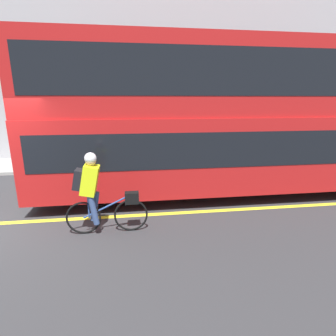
% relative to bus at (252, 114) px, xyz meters
% --- Properties ---
extents(sidewalk_curb, '(60.00, 2.38, 0.11)m').
position_rel_bus_xyz_m(sidewalk_curb, '(-6.09, 3.64, -2.06)').
color(sidewalk_curb, gray).
rests_on(sidewalk_curb, ground_plane).
extents(building_facade, '(60.00, 0.30, 7.94)m').
position_rel_bus_xyz_m(building_facade, '(-6.09, 4.98, 1.86)').
color(building_facade, '#9E9EA3').
rests_on(building_facade, ground_plane).
extents(bus, '(11.06, 2.47, 3.81)m').
position_rel_bus_xyz_m(bus, '(0.00, 0.00, 0.00)').
color(bus, black).
rests_on(bus, ground_plane).
extents(cyclist_on_bike, '(1.53, 0.32, 1.57)m').
position_rel_bus_xyz_m(cyclist_on_bike, '(-3.83, -1.97, -1.26)').
color(cyclist_on_bike, black).
rests_on(cyclist_on_bike, ground_plane).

